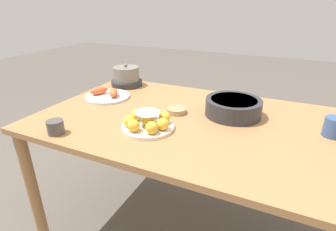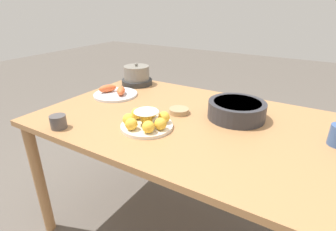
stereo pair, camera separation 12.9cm
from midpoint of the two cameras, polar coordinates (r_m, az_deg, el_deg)
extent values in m
plane|color=#5B544C|center=(1.81, 5.73, -23.05)|extent=(12.00, 12.00, 0.00)
cylinder|color=#A87547|center=(1.69, -24.20, -12.96)|extent=(0.06, 0.06, 0.72)
cylinder|color=#A87547|center=(2.21, -5.62, -1.92)|extent=(0.06, 0.06, 0.72)
cylinder|color=#A87547|center=(1.86, 33.61, -11.60)|extent=(0.06, 0.06, 0.72)
cube|color=#A87547|center=(1.37, 6.98, -1.29)|extent=(1.53, 0.98, 0.03)
cylinder|color=silver|center=(1.25, -1.71, -2.36)|extent=(0.25, 0.25, 0.02)
sphere|color=yellow|center=(1.19, 1.44, -1.89)|extent=(0.06, 0.06, 0.06)
sphere|color=yellow|center=(1.26, 2.05, -0.44)|extent=(0.06, 0.06, 0.06)
sphere|color=yellow|center=(1.31, -0.82, 0.67)|extent=(0.06, 0.06, 0.06)
sphere|color=yellow|center=(1.30, -3.96, 0.38)|extent=(0.06, 0.06, 0.06)
sphere|color=yellow|center=(1.24, -5.66, -0.91)|extent=(0.06, 0.06, 0.06)
sphere|color=yellow|center=(1.19, -4.95, -1.92)|extent=(0.06, 0.06, 0.06)
sphere|color=yellow|center=(1.16, -1.15, -2.57)|extent=(0.06, 0.06, 0.06)
ellipsoid|color=white|center=(1.22, -1.75, 0.79)|extent=(0.12, 0.12, 0.02)
sphere|color=yellow|center=(1.24, -1.73, -0.84)|extent=(0.06, 0.06, 0.06)
cylinder|color=#2D2D33|center=(1.40, 17.26, 1.10)|extent=(0.29, 0.29, 0.09)
cylinder|color=brown|center=(1.39, 17.45, 2.57)|extent=(0.24, 0.24, 0.01)
cylinder|color=tan|center=(1.42, 5.02, 0.96)|extent=(0.11, 0.11, 0.03)
cylinder|color=#B26623|center=(1.41, 5.03, 1.35)|extent=(0.08, 0.08, 0.01)
cylinder|color=silver|center=(1.70, -9.23, 4.51)|extent=(0.28, 0.28, 0.01)
ellipsoid|color=#E06033|center=(1.67, -8.03, 5.30)|extent=(0.11, 0.12, 0.05)
ellipsoid|color=#E06033|center=(1.73, -10.94, 5.77)|extent=(0.10, 0.12, 0.05)
cylinder|color=#4C4747|center=(1.32, -20.25, -1.36)|extent=(0.08, 0.08, 0.06)
cylinder|color=#2D2D2D|center=(1.92, -4.84, 7.29)|extent=(0.22, 0.22, 0.04)
cylinder|color=slate|center=(1.90, -4.91, 9.22)|extent=(0.18, 0.18, 0.10)
sphere|color=slate|center=(1.89, -4.97, 11.01)|extent=(0.02, 0.02, 0.02)
camera|label=1|loc=(0.06, -87.14, 1.26)|focal=28.00mm
camera|label=2|loc=(0.06, 92.86, -1.26)|focal=28.00mm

